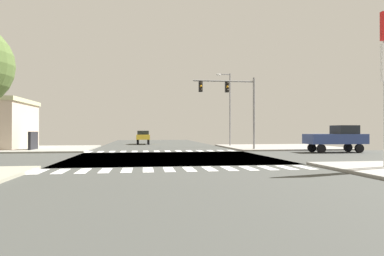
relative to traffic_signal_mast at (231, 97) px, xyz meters
name	(u,v)px	position (x,y,z in m)	size (l,w,h in m)	color
ground	(172,158)	(-6.28, -7.34, -5.14)	(90.00, 90.00, 0.05)	#3B3D39
sidewalk_corner_ne	(279,147)	(6.72, 4.66, -5.05)	(12.00, 12.00, 0.14)	gray
sidewalk_corner_nw	(32,149)	(-19.28, 4.66, -5.05)	(12.00, 12.00, 0.14)	gray
crosswalk_near	(179,169)	(-6.53, -14.64, -5.11)	(13.50, 2.00, 0.01)	white
crosswalk_far	(162,151)	(-6.53, -0.04, -5.11)	(13.50, 2.00, 0.01)	white
traffic_signal_mast	(231,97)	(0.00, 0.00, 0.00)	(5.99, 0.55, 6.97)	gray
street_lamp	(228,103)	(1.61, 7.50, -0.02)	(1.78, 0.32, 8.60)	gray
sedan_nearside_1	(143,136)	(-8.28, 16.23, -4.00)	(1.80, 4.30, 1.88)	black
pickup_leading_1	(337,137)	(8.42, -3.84, -3.83)	(5.10, 2.00, 2.35)	black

